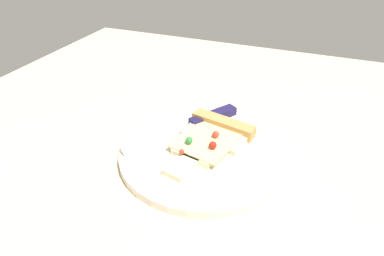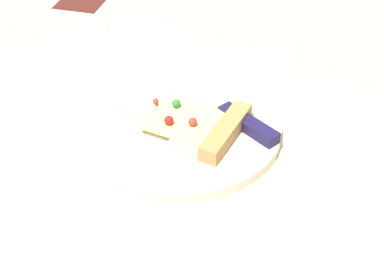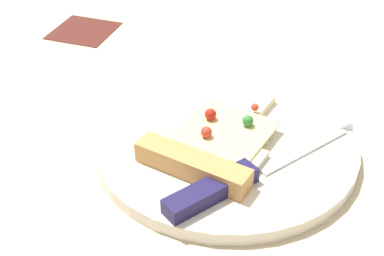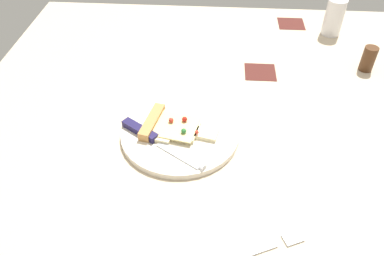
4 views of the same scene
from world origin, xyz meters
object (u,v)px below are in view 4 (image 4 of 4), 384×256
object	(u,v)px
drinking_glass	(335,17)
pizza_slice	(171,126)
plate	(181,133)
pepper_shaker	(370,59)
fork	(271,246)
knife	(156,139)

from	to	relation	value
drinking_glass	pizza_slice	bearing A→B (deg)	47.71
plate	pepper_shaker	world-z (taller)	pepper_shaker
pizza_slice	pepper_shaker	size ratio (longest dim) A/B	2.53
drinking_glass	fork	distance (cm)	86.97
plate	pizza_slice	distance (cm)	3.00
pizza_slice	pepper_shaker	bearing A→B (deg)	132.21
pizza_slice	fork	size ratio (longest dim) A/B	1.27
fork	plate	bearing A→B (deg)	-170.35
pizza_slice	drinking_glass	size ratio (longest dim) A/B	1.56
plate	fork	bearing A→B (deg)	123.59
pizza_slice	knife	distance (cm)	5.40
knife	fork	bearing A→B (deg)	79.14
pizza_slice	drinking_glass	bearing A→B (deg)	149.70
knife	pepper_shaker	size ratio (longest dim) A/B	2.85
drinking_glass	fork	world-z (taller)	drinking_glass
plate	drinking_glass	bearing A→B (deg)	-130.48
drinking_glass	knife	bearing A→B (deg)	48.23
plate	drinking_glass	distance (cm)	70.91
pizza_slice	pepper_shaker	xyz separation A→B (cm)	(-54.55, -31.77, 1.42)
knife	fork	world-z (taller)	knife
plate	pepper_shaker	size ratio (longest dim) A/B	3.85
fork	pizza_slice	bearing A→B (deg)	-167.52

